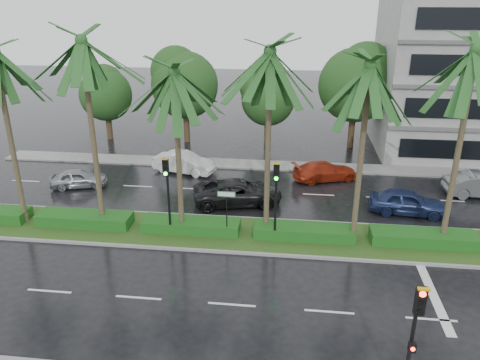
# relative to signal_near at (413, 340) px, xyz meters

# --- Properties ---
(ground) EXTENTS (120.00, 120.00, 0.00)m
(ground) POSITION_rel_signal_near_xyz_m (-6.00, 9.39, -2.50)
(ground) COLOR black
(ground) RESTS_ON ground
(far_sidewalk) EXTENTS (40.00, 2.00, 0.12)m
(far_sidewalk) POSITION_rel_signal_near_xyz_m (-6.00, 21.39, -2.44)
(far_sidewalk) COLOR gray
(far_sidewalk) RESTS_ON ground
(median) EXTENTS (36.00, 4.00, 0.15)m
(median) POSITION_rel_signal_near_xyz_m (-6.00, 10.39, -2.42)
(median) COLOR gray
(median) RESTS_ON ground
(hedge) EXTENTS (35.20, 1.40, 0.60)m
(hedge) POSITION_rel_signal_near_xyz_m (-6.00, 10.39, -2.05)
(hedge) COLOR #154413
(hedge) RESTS_ON median
(lane_markings) EXTENTS (34.00, 13.06, 0.01)m
(lane_markings) POSITION_rel_signal_near_xyz_m (-2.96, 8.96, -2.50)
(lane_markings) COLOR silver
(lane_markings) RESTS_ON ground
(palm_row) EXTENTS (26.30, 4.20, 10.61)m
(palm_row) POSITION_rel_signal_near_xyz_m (-7.25, 10.41, 6.21)
(palm_row) COLOR #3F3424
(palm_row) RESTS_ON median
(signal_near) EXTENTS (0.34, 0.45, 4.36)m
(signal_near) POSITION_rel_signal_near_xyz_m (0.00, 0.00, 0.00)
(signal_near) COLOR black
(signal_near) RESTS_ON near_sidewalk
(signal_median_left) EXTENTS (0.34, 0.42, 4.36)m
(signal_median_left) POSITION_rel_signal_near_xyz_m (-10.00, 9.69, 0.49)
(signal_median_left) COLOR black
(signal_median_left) RESTS_ON median
(signal_median_right) EXTENTS (0.34, 0.42, 4.36)m
(signal_median_right) POSITION_rel_signal_near_xyz_m (-4.50, 9.69, 0.49)
(signal_median_right) COLOR black
(signal_median_right) RESTS_ON median
(street_sign) EXTENTS (0.95, 0.09, 2.60)m
(street_sign) POSITION_rel_signal_near_xyz_m (-7.00, 9.87, -0.38)
(street_sign) COLOR black
(street_sign) RESTS_ON median
(bg_trees) EXTENTS (32.56, 5.95, 8.59)m
(bg_trees) POSITION_rel_signal_near_xyz_m (-5.46, 26.98, 2.39)
(bg_trees) COLOR #3B301A
(bg_trees) RESTS_ON ground
(car_silver) EXTENTS (2.41, 3.90, 1.24)m
(car_silver) POSITION_rel_signal_near_xyz_m (-17.82, 15.82, -1.88)
(car_silver) COLOR #929399
(car_silver) RESTS_ON ground
(car_white) EXTENTS (2.66, 4.74, 1.48)m
(car_white) POSITION_rel_signal_near_xyz_m (-11.50, 19.36, -1.76)
(car_white) COLOR white
(car_white) RESTS_ON ground
(car_darkgrey) EXTENTS (3.65, 5.83, 1.50)m
(car_darkgrey) POSITION_rel_signal_near_xyz_m (-7.00, 14.44, -1.75)
(car_darkgrey) COLOR black
(car_darkgrey) RESTS_ON ground
(car_red) EXTENTS (3.22, 4.82, 1.30)m
(car_red) POSITION_rel_signal_near_xyz_m (-1.50, 19.08, -1.86)
(car_red) COLOR #A12811
(car_red) RESTS_ON ground
(car_blue) EXTENTS (2.15, 4.47, 1.47)m
(car_blue) POSITION_rel_signal_near_xyz_m (3.00, 14.25, -1.77)
(car_blue) COLOR navy
(car_blue) RESTS_ON ground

